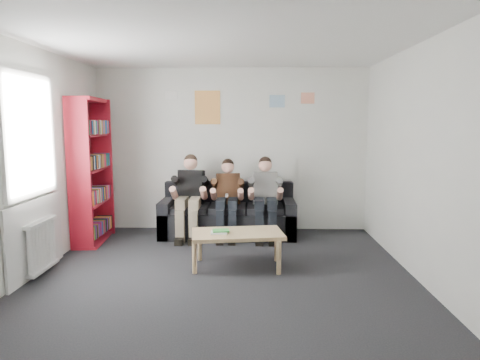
# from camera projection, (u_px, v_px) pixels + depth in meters

# --- Properties ---
(room_shell) EXTENTS (5.00, 5.00, 5.00)m
(room_shell) POSITION_uv_depth(u_px,v_px,m) (221.00, 164.00, 4.69)
(room_shell) COLOR black
(room_shell) RESTS_ON ground
(sofa) EXTENTS (2.12, 0.87, 0.82)m
(sofa) POSITION_uv_depth(u_px,v_px,m) (228.00, 217.00, 6.90)
(sofa) COLOR black
(sofa) RESTS_ON ground
(bookshelf) EXTENTS (0.32, 0.97, 2.16)m
(bookshelf) POSITION_uv_depth(u_px,v_px,m) (92.00, 171.00, 6.40)
(bookshelf) COLOR maroon
(bookshelf) RESTS_ON ground
(coffee_table) EXTENTS (1.12, 0.62, 0.45)m
(coffee_table) POSITION_uv_depth(u_px,v_px,m) (237.00, 236.00, 5.32)
(coffee_table) COLOR tan
(coffee_table) RESTS_ON ground
(game_cases) EXTENTS (0.22, 0.18, 0.03)m
(game_cases) POSITION_uv_depth(u_px,v_px,m) (220.00, 232.00, 5.27)
(game_cases) COLOR white
(game_cases) RESTS_ON coffee_table
(person_left) EXTENTS (0.40, 0.86, 1.31)m
(person_left) POSITION_uv_depth(u_px,v_px,m) (190.00, 197.00, 6.68)
(person_left) COLOR black
(person_left) RESTS_ON sofa
(person_middle) EXTENTS (0.37, 0.78, 1.23)m
(person_middle) POSITION_uv_depth(u_px,v_px,m) (227.00, 199.00, 6.67)
(person_middle) COLOR #4F2E1A
(person_middle) RESTS_ON sofa
(person_right) EXTENTS (0.38, 0.82, 1.27)m
(person_right) POSITION_uv_depth(u_px,v_px,m) (265.00, 198.00, 6.65)
(person_right) COLOR silver
(person_right) RESTS_ON sofa
(radiator) EXTENTS (0.10, 0.64, 0.60)m
(radiator) POSITION_uv_depth(u_px,v_px,m) (42.00, 245.00, 5.08)
(radiator) COLOR white
(radiator) RESTS_ON ground
(window) EXTENTS (0.05, 1.30, 2.36)m
(window) POSITION_uv_depth(u_px,v_px,m) (32.00, 189.00, 4.99)
(window) COLOR white
(window) RESTS_ON room_shell
(poster_large) EXTENTS (0.42, 0.01, 0.55)m
(poster_large) POSITION_uv_depth(u_px,v_px,m) (207.00, 108.00, 7.07)
(poster_large) COLOR #DEBE4E
(poster_large) RESTS_ON room_shell
(poster_blue) EXTENTS (0.25, 0.01, 0.20)m
(poster_blue) POSITION_uv_depth(u_px,v_px,m) (277.00, 101.00, 7.02)
(poster_blue) COLOR #3B88C8
(poster_blue) RESTS_ON room_shell
(poster_pink) EXTENTS (0.22, 0.01, 0.18)m
(poster_pink) POSITION_uv_depth(u_px,v_px,m) (308.00, 98.00, 7.00)
(poster_pink) COLOR #DE459B
(poster_pink) RESTS_ON room_shell
(poster_sign) EXTENTS (0.20, 0.01, 0.14)m
(poster_sign) POSITION_uv_depth(u_px,v_px,m) (171.00, 95.00, 7.06)
(poster_sign) COLOR white
(poster_sign) RESTS_ON room_shell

